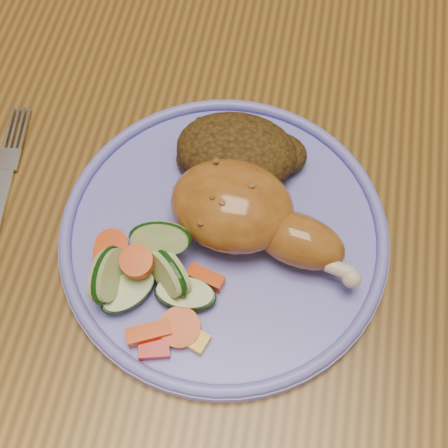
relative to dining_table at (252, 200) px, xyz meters
name	(u,v)px	position (x,y,z in m)	size (l,w,h in m)	color
ground	(238,367)	(0.00, 0.00, -0.67)	(4.00, 4.00, 0.00)	#4E361A
dining_table	(252,200)	(0.00, 0.00, 0.00)	(0.90, 1.40, 0.75)	brown
plate	(224,236)	(-0.01, -0.09, 0.09)	(0.27, 0.27, 0.01)	#6F6FDE
plate_rim	(224,230)	(-0.01, -0.09, 0.10)	(0.27, 0.27, 0.01)	#6F6FDE
chicken_leg	(248,214)	(0.01, -0.08, 0.12)	(0.16, 0.09, 0.05)	#A06021
rice_pilaf	(239,152)	(-0.01, -0.02, 0.11)	(0.11, 0.07, 0.04)	#463011
vegetable_pile	(147,277)	(-0.06, -0.14, 0.11)	(0.11, 0.11, 0.05)	#A50A05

